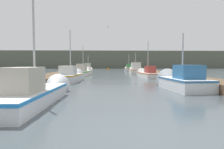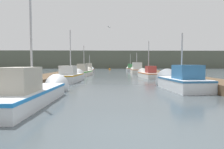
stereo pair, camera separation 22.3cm
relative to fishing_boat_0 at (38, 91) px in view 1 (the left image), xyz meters
The scene contains 16 objects.
ground_plane 5.38m from the fishing_boat_0, 48.63° to the right, with size 200.00×200.00×0.00m.
dock_left 12.19m from the fishing_boat_0, 100.78° to the left, with size 2.22×40.00×0.50m.
dock_right 15.21m from the fishing_boat_0, 51.94° to the left, with size 2.22×40.00×0.50m.
distant_shore_ridge 58.56m from the fishing_boat_0, 86.52° to the left, with size 120.00×16.00×5.24m.
fishing_boat_0 is the anchor object (origin of this frame).
fishing_boat_1 8.05m from the fishing_boat_0, 26.68° to the left, with size 2.06×4.43×3.77m.
fishing_boat_2 9.00m from the fishing_boat_0, 91.25° to the left, with size 1.86×4.67×4.70m.
fishing_boat_3 15.32m from the fishing_boat_0, 61.58° to the left, with size 1.84×4.69×4.28m.
fishing_boat_4 17.30m from the fishing_boat_0, 90.14° to the left, with size 1.94×5.23×4.16m.
fishing_boat_5 23.40m from the fishing_boat_0, 71.79° to the left, with size 1.86×4.79×3.56m.
fishing_boat_6 26.66m from the fishing_boat_0, 90.40° to the left, with size 1.49×5.91×3.31m.
fishing_boat_7 32.21m from the fishing_boat_0, 76.68° to the left, with size 1.96×6.27×3.75m.
mooring_piling_0 10.06m from the fishing_boat_0, 34.18° to the left, with size 0.36×0.36×1.02m.
mooring_piling_1 4.30m from the fishing_boat_0, 109.12° to the left, with size 0.24×0.24×1.27m.
channel_buoy 37.73m from the fishing_boat_0, 84.83° to the left, with size 0.52×0.52×1.02m.
seagull_lead 15.41m from the fishing_boat_0, 77.67° to the left, with size 0.39×0.53×0.12m.
Camera 1 is at (-0.88, -4.00, 1.54)m, focal length 32.00 mm.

